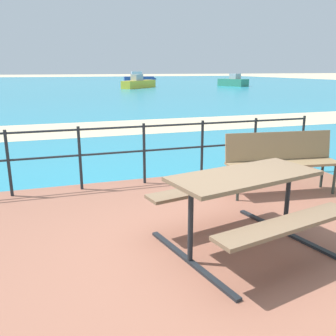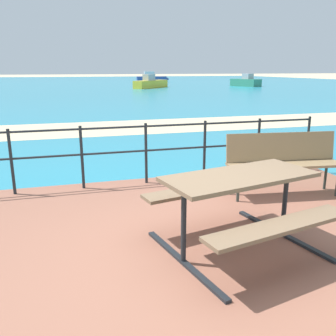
{
  "view_description": "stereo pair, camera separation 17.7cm",
  "coord_description": "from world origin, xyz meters",
  "px_view_note": "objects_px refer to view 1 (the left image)",
  "views": [
    {
      "loc": [
        -1.37,
        -3.03,
        1.83
      ],
      "look_at": [
        0.12,
        1.52,
        0.52
      ],
      "focal_mm": 38.84,
      "sensor_mm": 36.0,
      "label": 1
    },
    {
      "loc": [
        -1.2,
        -3.08,
        1.83
      ],
      "look_at": [
        0.12,
        1.52,
        0.52
      ],
      "focal_mm": 38.84,
      "sensor_mm": 36.0,
      "label": 2
    }
  ],
  "objects_px": {
    "boat_far": "(140,83)",
    "park_bench": "(281,156)",
    "boat_mid": "(139,78)",
    "picnic_table": "(244,193)",
    "boat_near": "(232,82)"
  },
  "relations": [
    {
      "from": "park_bench",
      "to": "boat_mid",
      "type": "distance_m",
      "value": 47.99
    },
    {
      "from": "boat_far",
      "to": "boat_mid",
      "type": "bearing_deg",
      "value": 30.7
    },
    {
      "from": "boat_near",
      "to": "picnic_table",
      "type": "bearing_deg",
      "value": 129.24
    },
    {
      "from": "boat_near",
      "to": "boat_far",
      "type": "height_order",
      "value": "boat_near"
    },
    {
      "from": "picnic_table",
      "to": "boat_near",
      "type": "bearing_deg",
      "value": 50.02
    },
    {
      "from": "picnic_table",
      "to": "park_bench",
      "type": "distance_m",
      "value": 1.94
    },
    {
      "from": "boat_mid",
      "to": "boat_far",
      "type": "height_order",
      "value": "boat_mid"
    },
    {
      "from": "boat_mid",
      "to": "boat_far",
      "type": "xyz_separation_m",
      "value": [
        -3.99,
        -16.33,
        -0.05
      ]
    },
    {
      "from": "picnic_table",
      "to": "boat_near",
      "type": "distance_m",
      "value": 36.98
    },
    {
      "from": "boat_near",
      "to": "park_bench",
      "type": "bearing_deg",
      "value": 130.21
    },
    {
      "from": "park_bench",
      "to": "boat_mid",
      "type": "xyz_separation_m",
      "value": [
        9.41,
        47.06,
        -0.1
      ]
    },
    {
      "from": "boat_far",
      "to": "boat_near",
      "type": "bearing_deg",
      "value": -41.91
    },
    {
      "from": "park_bench",
      "to": "boat_far",
      "type": "relative_size",
      "value": 0.38
    },
    {
      "from": "boat_mid",
      "to": "park_bench",
      "type": "bearing_deg",
      "value": -97.1
    },
    {
      "from": "boat_far",
      "to": "park_bench",
      "type": "bearing_deg",
      "value": -145.58
    }
  ]
}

